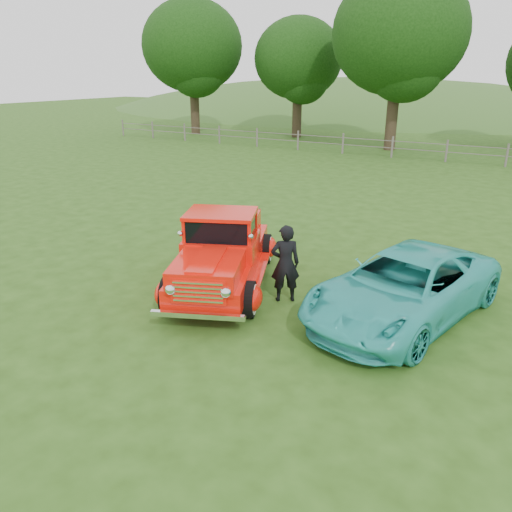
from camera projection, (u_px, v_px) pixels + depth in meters
The scene contains 9 objects.
ground at pixel (225, 330), 9.65m from camera, with size 140.00×140.00×0.00m, color #284913.
distant_hills at pixel (465, 151), 61.37m from camera, with size 116.00×60.00×18.00m.
fence_line at pixel (447, 151), 27.28m from camera, with size 48.00×0.12×1.20m.
tree_far_west at pixel (192, 46), 37.89m from camera, with size 7.60×7.60×9.93m.
tree_mid_west at pixel (298, 59), 36.07m from camera, with size 6.40×6.40×8.46m.
tree_near_west at pixel (400, 33), 29.44m from camera, with size 8.00×8.00×10.42m.
red_pickup at pixel (222, 253), 11.41m from camera, with size 3.56×5.27×1.78m.
teal_sedan at pixel (404, 287), 9.88m from camera, with size 2.24×4.86×1.35m, color #2DB5AC.
man at pixel (285, 264), 10.60m from camera, with size 0.62×0.41×1.71m, color black.
Camera 1 is at (4.81, -7.10, 4.69)m, focal length 35.00 mm.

